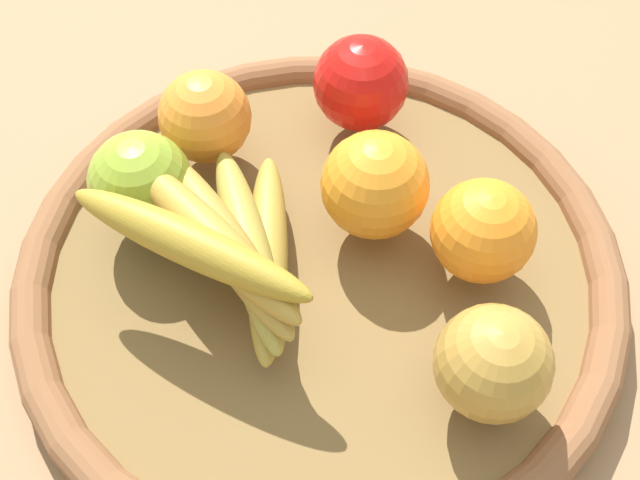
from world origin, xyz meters
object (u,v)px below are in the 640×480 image
at_px(orange_0, 375,185).
at_px(orange_2, 205,117).
at_px(banana_bunch, 229,244).
at_px(apple_2, 493,363).
at_px(apple_0, 361,83).
at_px(orange_1, 483,231).
at_px(apple_1, 141,183).

bearing_deg(orange_0, orange_2, 9.41).
xyz_separation_m(banana_bunch, orange_0, (-0.05, -0.11, -0.00)).
bearing_deg(apple_2, apple_0, -34.85).
relative_size(orange_0, orange_1, 1.07).
relative_size(orange_1, apple_0, 0.96).
relative_size(banana_bunch, apple_1, 2.42).
height_order(orange_2, apple_0, apple_0).
distance_m(apple_2, orange_1, 0.10).
distance_m(orange_1, apple_0, 0.17).
height_order(banana_bunch, apple_0, banana_bunch).
xyz_separation_m(banana_bunch, orange_1, (-0.13, -0.12, -0.00)).
xyz_separation_m(banana_bunch, apple_0, (0.03, -0.19, -0.00)).
xyz_separation_m(banana_bunch, orange_2, (0.10, -0.08, -0.00)).
height_order(apple_2, banana_bunch, banana_bunch).
height_order(apple_2, apple_0, apple_0).
distance_m(apple_1, apple_0, 0.19).
relative_size(banana_bunch, orange_0, 2.32).
bearing_deg(orange_0, apple_0, -47.84).
bearing_deg(apple_2, apple_1, 7.00).
height_order(banana_bunch, orange_2, banana_bunch).
bearing_deg(apple_1, orange_0, -142.75).
bearing_deg(orange_0, banana_bunch, 66.24).
xyz_separation_m(apple_1, orange_0, (-0.14, -0.10, 0.00)).
distance_m(banana_bunch, orange_2, 0.13).
height_order(apple_1, orange_1, apple_1).
distance_m(orange_2, apple_0, 0.13).
xyz_separation_m(orange_2, orange_1, (-0.23, -0.04, 0.00)).
xyz_separation_m(orange_0, apple_0, (0.07, -0.08, -0.00)).
height_order(banana_bunch, orange_1, banana_bunch).
xyz_separation_m(banana_bunch, apple_1, (0.09, -0.00, -0.00)).
bearing_deg(orange_2, apple_2, 171.13).
bearing_deg(apple_0, apple_1, 70.89).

